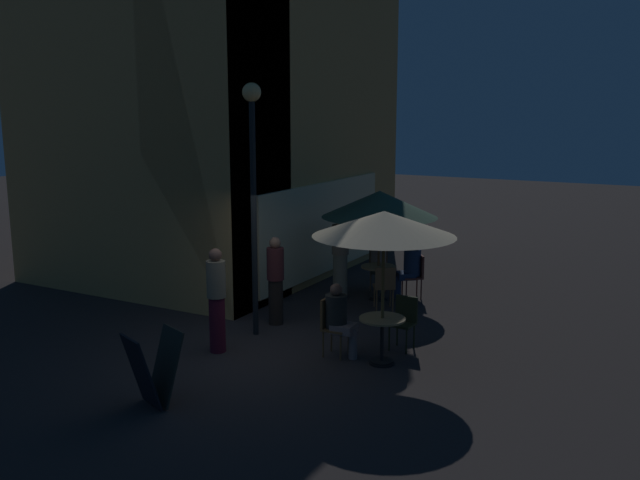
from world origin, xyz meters
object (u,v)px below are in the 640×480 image
object	(u,v)px
patron_seated_2	(378,260)
menu_sandwich_board	(154,369)
cafe_chair_3	(378,263)
patron_standing_5	(217,300)
street_lamp_near_corner	(253,165)
patron_seated_1	(410,266)
patio_umbrella_1	(380,204)
cafe_chair_0	(404,318)
patron_standing_4	(340,257)
patio_umbrella_0	(384,224)
cafe_table_0	(382,331)
patron_seated_0	(339,316)
cafe_chair_2	(416,272)
patron_standing_3	(276,280)
cafe_table_1	(378,275)
cafe_chair_1	(331,322)
cafe_chair_4	(385,284)

from	to	relation	value
patron_seated_2	menu_sandwich_board	bearing A→B (deg)	-25.95
cafe_chair_3	patron_standing_5	distance (m)	5.02
street_lamp_near_corner	patron_seated_1	xyz separation A→B (m)	(3.56, -1.52, -2.32)
patio_umbrella_1	cafe_chair_0	world-z (taller)	patio_umbrella_1
patron_standing_4	street_lamp_near_corner	bearing A→B (deg)	22.27
patio_umbrella_0	street_lamp_near_corner	bearing A→B (deg)	84.38
cafe_table_0	patron_seated_0	xyz separation A→B (m)	(-0.03, 0.74, 0.14)
cafe_chair_2	menu_sandwich_board	bearing A→B (deg)	43.28
cafe_chair_3	patron_standing_3	xyz separation A→B (m)	(-3.24, 0.64, 0.26)
patron_standing_5	cafe_table_1	bearing A→B (deg)	-147.26
cafe_table_0	cafe_chair_1	bearing A→B (deg)	92.21
patron_seated_0	patron_standing_3	xyz separation A→B (m)	(0.96, 1.81, 0.15)
cafe_chair_0	patron_seated_1	distance (m)	3.16
cafe_chair_1	patio_umbrella_0	bearing A→B (deg)	-0.00
street_lamp_near_corner	cafe_chair_0	bearing A→B (deg)	-77.25
cafe_chair_4	patron_seated_1	distance (m)	1.13
cafe_chair_2	patron_standing_4	size ratio (longest dim) A/B	0.52
cafe_chair_2	cafe_chair_3	bearing A→B (deg)	-52.55
menu_sandwich_board	patron_seated_0	bearing A→B (deg)	-3.42
cafe_table_0	cafe_table_1	distance (m)	3.75
menu_sandwich_board	patron_standing_5	distance (m)	2.21
cafe_chair_0	cafe_chair_4	bearing A→B (deg)	-145.52
cafe_table_0	cafe_chair_0	xyz separation A→B (m)	(0.84, -0.04, -0.02)
cafe_table_0	patron_standing_3	distance (m)	2.73
cafe_chair_3	patron_seated_0	distance (m)	4.36
patio_umbrella_1	patron_standing_4	xyz separation A→B (m)	(-0.37, 0.71, -1.11)
cafe_table_0	patron_standing_3	xyz separation A→B (m)	(0.93, 2.55, 0.29)
patio_umbrella_1	patron_seated_1	bearing A→B (deg)	-53.03
patron_seated_2	cafe_table_1	bearing A→B (deg)	0.00
cafe_chair_1	cafe_chair_3	world-z (taller)	cafe_chair_1
cafe_table_1	patio_umbrella_1	xyz separation A→B (m)	(-0.00, 0.00, 1.50)
cafe_chair_4	patron_seated_1	xyz separation A→B (m)	(1.12, -0.10, 0.16)
cafe_table_0	cafe_table_1	xyz separation A→B (m)	(3.40, 1.57, -0.03)
cafe_table_0	cafe_chair_1	world-z (taller)	cafe_chair_1
cafe_table_0	cafe_chair_4	world-z (taller)	cafe_chair_4
cafe_chair_2	cafe_chair_0	bearing A→B (deg)	70.24
patron_standing_4	cafe_chair_4	bearing A→B (deg)	101.25
patron_seated_2	patron_standing_4	bearing A→B (deg)	-47.15
cafe_chair_2	patron_standing_5	distance (m)	4.99
street_lamp_near_corner	patron_seated_1	distance (m)	4.51
cafe_chair_1	patron_seated_0	bearing A→B (deg)	0.00
patron_seated_2	patron_standing_4	distance (m)	1.12
patio_umbrella_1	patron_seated_1	xyz separation A→B (m)	(0.41, -0.54, -1.32)
patron_seated_0	patron_standing_4	size ratio (longest dim) A/B	0.67
patio_umbrella_1	patron_standing_3	world-z (taller)	patio_umbrella_1
cafe_chair_3	patron_standing_5	size ratio (longest dim) A/B	0.55
patron_seated_0	patron_seated_2	distance (m)	4.22
cafe_chair_0	patron_standing_3	bearing A→B (deg)	-89.60
patron_seated_2	patron_standing_5	world-z (taller)	patron_standing_5
patron_standing_3	cafe_table_1	bearing A→B (deg)	-102.12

